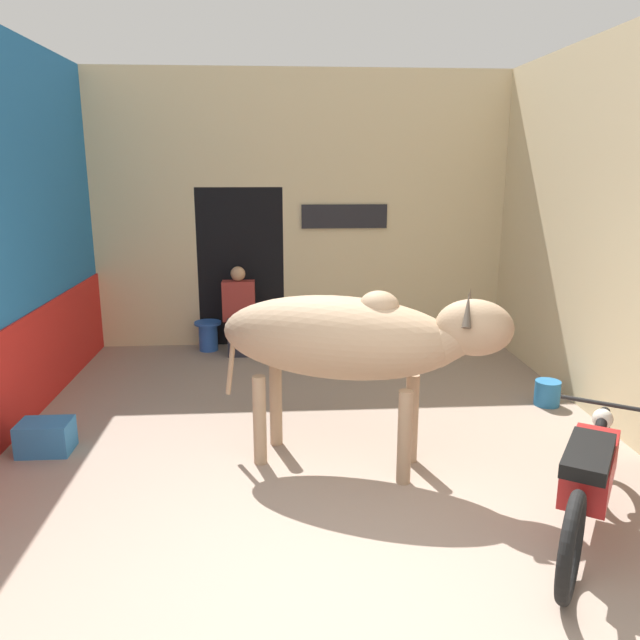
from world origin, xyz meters
TOP-DOWN VIEW (x-y plane):
  - ground_plane at (0.00, 0.00)m, footprint 30.00×30.00m
  - wall_back_with_doorway at (-0.27, 5.51)m, footprint 5.53×0.93m
  - wall_right_with_door at (2.85, 2.58)m, footprint 0.22×5.27m
  - cow at (0.25, 1.57)m, footprint 2.37×1.33m
  - motorcycle_near at (1.70, 0.44)m, footprint 1.22×1.79m
  - shopkeeper_seated at (-0.84, 4.81)m, footprint 0.42×0.33m
  - plastic_stool at (-1.28, 5.00)m, footprint 0.36×0.36m
  - crate at (-2.36, 1.97)m, footprint 0.44×0.32m
  - bucket at (2.45, 2.75)m, footprint 0.26×0.26m

SIDE VIEW (x-z plane):
  - ground_plane at x=0.00m, z-range 0.00..0.00m
  - bucket at x=2.45m, z-range 0.00..0.26m
  - crate at x=-2.36m, z-range 0.00..0.28m
  - plastic_stool at x=-1.28m, z-range 0.02..0.41m
  - motorcycle_near at x=1.70m, z-range 0.06..0.82m
  - shopkeeper_seated at x=-0.84m, z-range 0.02..1.18m
  - cow at x=0.25m, z-range 0.31..1.86m
  - wall_back_with_doorway at x=-0.27m, z-range -0.25..3.40m
  - wall_right_with_door at x=2.85m, z-range -0.02..3.63m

